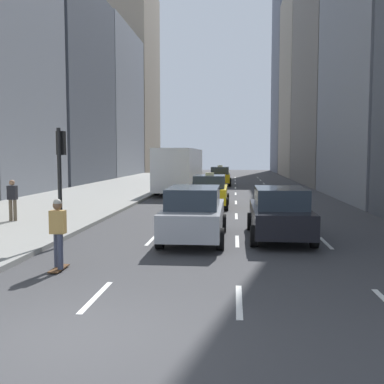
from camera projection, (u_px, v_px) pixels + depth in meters
name	position (u px, v px, depth m)	size (l,w,h in m)	color
ground_plane	(69.00, 339.00, 6.82)	(160.00, 160.00, 0.00)	#3D3D3F
sidewalk_left	(109.00, 191.00, 34.26)	(8.00, 66.00, 0.15)	gray
lane_markings	(236.00, 198.00, 29.40)	(5.72, 56.00, 0.01)	white
building_row_left	(63.00, 47.00, 43.10)	(6.00, 75.02, 32.26)	#A89E89
building_row_right	(335.00, 29.00, 43.08)	(6.00, 76.83, 34.91)	#4C515B
taxi_lead	(220.00, 176.00, 41.17)	(2.02, 4.40, 1.87)	yellow
taxi_second	(210.00, 191.00, 23.89)	(2.02, 4.40, 1.87)	yellow
sedan_black_near	(194.00, 213.00, 14.66)	(2.02, 5.00, 1.76)	#9EA0A5
sedan_silver_behind	(279.00, 213.00, 14.94)	(2.02, 4.84, 1.72)	black
city_bus	(180.00, 168.00, 34.18)	(2.80, 11.61, 3.25)	silver
skateboarder	(58.00, 231.00, 10.78)	(0.36, 0.80, 1.75)	brown
pedestrian_mid_block	(12.00, 198.00, 17.96)	(0.36, 0.22, 1.65)	brown
traffic_light_pole	(61.00, 168.00, 13.57)	(0.24, 0.42, 3.60)	black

